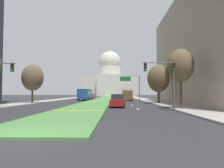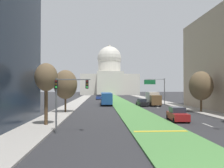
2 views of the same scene
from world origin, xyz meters
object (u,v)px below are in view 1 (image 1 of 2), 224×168
Objects in this scene: street_tree_right_near at (180,66)px; box_truck_delivery at (127,94)px; street_tree_right_mid at (158,78)px; sedan_midblock at (116,98)px; street_tree_left_mid at (33,78)px; sedan_lead_stopped at (118,101)px; capitol_building at (110,80)px; traffic_light_near_right at (165,75)px; sedan_far_horizon at (90,96)px; sedan_distant at (91,97)px; overhead_guide_sign at (132,83)px; city_bus at (85,94)px.

street_tree_right_near is 27.30m from box_truck_delivery.
sedan_midblock is at bearing 121.28° from street_tree_right_mid.
street_tree_left_mid is 1.69× the size of sedan_lead_stopped.
street_tree_right_mid is at bearing 89.92° from street_tree_right_near.
capitol_building is 113.99m from traffic_light_near_right.
sedan_far_horizon is 30.40m from box_truck_delivery.
traffic_light_near_right is 30.37m from box_truck_delivery.
capitol_building reaches higher than box_truck_delivery.
box_truck_delivery is at bearing -53.16° from sedan_distant.
street_tree_right_mid is 1.11× the size of box_truck_delivery.
sedan_distant is (-15.67, 28.37, -3.78)m from street_tree_right_mid.
street_tree_right_near is (3.48, -28.36, 0.58)m from overhead_guide_sign.
sedan_lead_stopped is 0.39× the size of city_bus.
traffic_light_near_right is 0.81× the size of box_truck_delivery.
sedan_far_horizon reaches higher than sedan_midblock.
traffic_light_near_right is 0.47× the size of city_bus.
box_truck_delivery reaches higher than sedan_midblock.
street_tree_right_mid is at bearing -66.70° from sedan_far_horizon.
street_tree_left_mid reaches higher than city_bus.
street_tree_right_near reaches higher than overhead_guide_sign.
street_tree_left_mid is 0.66× the size of city_bus.
street_tree_right_near is at bearing -79.58° from box_truck_delivery.
street_tree_right_near is at bearing -62.05° from city_bus.
sedan_far_horizon is 24.38m from city_bus.
street_tree_left_mid reaches higher than overhead_guide_sign.
traffic_light_near_right is at bearing -80.03° from sedan_midblock.
box_truck_delivery is at bearing -85.36° from capitol_building.
sedan_midblock is 3.24m from box_truck_delivery.
sedan_distant is 1.07× the size of sedan_far_horizon.
city_bus is at bearing -85.23° from sedan_far_horizon.
overhead_guide_sign is 0.90× the size of street_tree_right_near.
city_bus is at bearing 132.60° from street_tree_right_mid.
capitol_building is 83.98m from box_truck_delivery.
box_truck_delivery is at bearing 94.22° from traffic_light_near_right.
traffic_light_near_right is 0.72× the size of street_tree_left_mid.
street_tree_right_near is 1.13× the size of box_truck_delivery.
box_truck_delivery is at bearing 109.32° from street_tree_right_mid.
sedan_midblock is at bearing -87.36° from capitol_building.
street_tree_right_near reaches higher than sedan_midblock.
street_tree_right_mid is at bearing -58.72° from sedan_midblock.
street_tree_right_mid is 23.58m from city_bus.
box_truck_delivery is at bearing -64.76° from sedan_far_horizon.
overhead_guide_sign is 0.90× the size of street_tree_left_mid.
traffic_light_near_right is 0.72× the size of street_tree_right_near.
sedan_midblock is (15.45, 12.31, -4.00)m from street_tree_left_mid.
street_tree_right_near is at bearing -83.94° from capitol_building.
capitol_building is 7.40× the size of sedan_distant.
street_tree_right_near is 26.94m from sedan_midblock.
capitol_building is at bearing 83.18° from street_tree_left_mid.
street_tree_right_mid is 1.64× the size of sedan_far_horizon.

